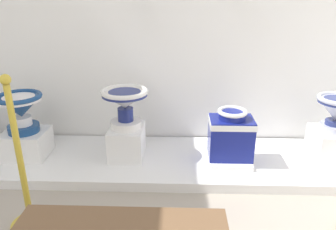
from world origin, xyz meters
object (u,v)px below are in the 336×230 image
object	(u,v)px
antique_toilet_squat_floral	(20,107)
plinth_block_leftmost	(229,158)
antique_toilet_broad_patterned	(125,102)
plinth_block_rightmost	(330,144)
antique_toilet_leftmost	(231,133)
plinth_block_broad_patterned	(127,142)
stanchion_post_near_left	(25,186)
plinth_block_squat_floral	(26,143)

from	to	relation	value
antique_toilet_squat_floral	plinth_block_leftmost	world-z (taller)	antique_toilet_squat_floral
antique_toilet_broad_patterned	plinth_block_leftmost	world-z (taller)	antique_toilet_broad_patterned
antique_toilet_squat_floral	plinth_block_rightmost	size ratio (longest dim) A/B	1.10
plinth_block_leftmost	antique_toilet_leftmost	size ratio (longest dim) A/B	0.89
plinth_block_leftmost	plinth_block_rightmost	world-z (taller)	plinth_block_rightmost
plinth_block_broad_patterned	plinth_block_rightmost	distance (m)	1.81
plinth_block_broad_patterned	antique_toilet_squat_floral	bearing A→B (deg)	-178.43
antique_toilet_squat_floral	stanchion_post_near_left	distance (m)	0.95
plinth_block_squat_floral	antique_toilet_broad_patterned	xyz separation A→B (m)	(0.91, 0.02, 0.40)
plinth_block_rightmost	antique_toilet_squat_floral	bearing A→B (deg)	-178.82
antique_toilet_squat_floral	plinth_block_leftmost	size ratio (longest dim) A/B	1.00
plinth_block_squat_floral	plinth_block_leftmost	distance (m)	1.82
antique_toilet_squat_floral	antique_toilet_leftmost	bearing A→B (deg)	-1.51
plinth_block_squat_floral	plinth_block_rightmost	distance (m)	2.72
antique_toilet_squat_floral	antique_toilet_broad_patterned	size ratio (longest dim) A/B	0.96
antique_toilet_leftmost	antique_toilet_broad_patterned	bearing A→B (deg)	175.43
antique_toilet_broad_patterned	plinth_block_rightmost	size ratio (longest dim) A/B	1.15
stanchion_post_near_left	plinth_block_squat_floral	bearing A→B (deg)	114.45
plinth_block_broad_patterned	plinth_block_rightmost	size ratio (longest dim) A/B	1.05
plinth_block_rightmost	stanchion_post_near_left	distance (m)	2.51
antique_toilet_leftmost	plinth_block_squat_floral	bearing A→B (deg)	178.49
antique_toilet_leftmost	plinth_block_rightmost	distance (m)	0.92
plinth_block_broad_patterned	plinth_block_rightmost	world-z (taller)	plinth_block_broad_patterned
stanchion_post_near_left	plinth_block_leftmost	bearing A→B (deg)	28.91
antique_toilet_broad_patterned	stanchion_post_near_left	xyz separation A→B (m)	(-0.53, -0.87, -0.29)
antique_toilet_squat_floral	plinth_block_broad_patterned	bearing A→B (deg)	1.57
plinth_block_squat_floral	antique_toilet_broad_patterned	distance (m)	0.99
plinth_block_squat_floral	antique_toilet_leftmost	size ratio (longest dim) A/B	0.87
antique_toilet_leftmost	plinth_block_rightmost	world-z (taller)	antique_toilet_leftmost
antique_toilet_leftmost	plinth_block_leftmost	bearing A→B (deg)	135.00
plinth_block_broad_patterned	stanchion_post_near_left	world-z (taller)	stanchion_post_near_left
plinth_block_broad_patterned	stanchion_post_near_left	size ratio (longest dim) A/B	0.35
plinth_block_squat_floral	antique_toilet_squat_floral	distance (m)	0.34
antique_toilet_squat_floral	antique_toilet_leftmost	size ratio (longest dim) A/B	0.90
plinth_block_leftmost	antique_toilet_leftmost	xyz separation A→B (m)	(0.00, -0.00, 0.24)
antique_toilet_squat_floral	stanchion_post_near_left	size ratio (longest dim) A/B	0.37
plinth_block_leftmost	antique_toilet_broad_patterned	bearing A→B (deg)	175.43
plinth_block_leftmost	plinth_block_rightmost	xyz separation A→B (m)	(0.90, 0.10, 0.11)
antique_toilet_leftmost	plinth_block_rightmost	size ratio (longest dim) A/B	1.23
plinth_block_squat_floral	plinth_block_rightmost	size ratio (longest dim) A/B	1.08
plinth_block_broad_patterned	antique_toilet_broad_patterned	size ratio (longest dim) A/B	0.92
antique_toilet_squat_floral	plinth_block_rightmost	bearing A→B (deg)	1.18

